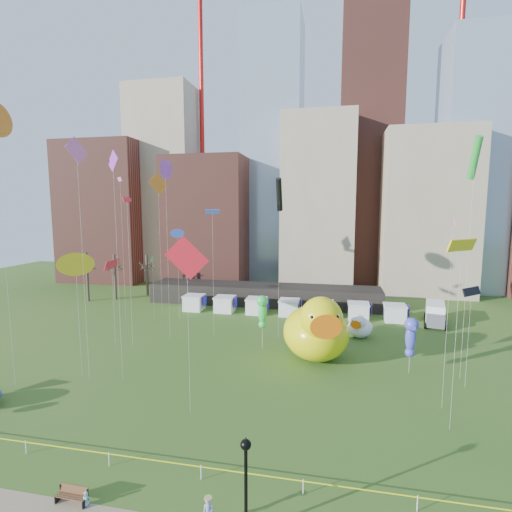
% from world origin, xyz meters
% --- Properties ---
extents(ground, '(160.00, 160.00, 0.00)m').
position_xyz_m(ground, '(0.00, 0.00, 0.00)').
color(ground, '#2E571B').
rests_on(ground, ground).
extents(skyline, '(101.00, 23.00, 68.00)m').
position_xyz_m(skyline, '(2.25, 61.06, 21.44)').
color(skyline, brown).
rests_on(skyline, ground).
extents(crane_left, '(23.00, 1.00, 76.00)m').
position_xyz_m(crane_left, '(-21.11, 64.00, 46.90)').
color(crane_left, red).
rests_on(crane_left, ground).
extents(crane_right, '(23.00, 1.00, 76.00)m').
position_xyz_m(crane_right, '(30.89, 64.00, 46.90)').
color(crane_right, red).
rests_on(crane_right, ground).
extents(pavilion, '(38.00, 6.00, 3.20)m').
position_xyz_m(pavilion, '(-4.00, 42.00, 1.60)').
color(pavilion, black).
rests_on(pavilion, ground).
extents(vendor_tents, '(33.24, 2.80, 2.40)m').
position_xyz_m(vendor_tents, '(1.02, 36.00, 1.11)').
color(vendor_tents, white).
rests_on(vendor_tents, ground).
extents(bare_trees, '(8.44, 6.44, 8.50)m').
position_xyz_m(bare_trees, '(-30.17, 40.54, 4.01)').
color(bare_trees, '#382B21').
rests_on(bare_trees, ground).
extents(caution_tape, '(50.00, 0.06, 0.90)m').
position_xyz_m(caution_tape, '(0.00, 0.00, 0.68)').
color(caution_tape, white).
rests_on(caution_tape, ground).
extents(big_duck, '(8.59, 10.18, 7.27)m').
position_xyz_m(big_duck, '(5.81, 19.49, 3.34)').
color(big_duck, yellow).
rests_on(big_duck, ground).
extents(small_duck, '(3.86, 4.42, 3.11)m').
position_xyz_m(small_duck, '(10.68, 27.77, 1.43)').
color(small_duck, white).
rests_on(small_duck, ground).
extents(seahorse_green, '(1.34, 1.66, 6.13)m').
position_xyz_m(seahorse_green, '(-0.46, 21.97, 4.55)').
color(seahorse_green, silver).
rests_on(seahorse_green, ground).
extents(seahorse_purple, '(1.31, 1.65, 5.52)m').
position_xyz_m(seahorse_purple, '(14.79, 18.09, 3.90)').
color(seahorse_purple, silver).
rests_on(seahorse_purple, ground).
extents(park_bench, '(1.75, 0.58, 0.89)m').
position_xyz_m(park_bench, '(-6.22, -3.12, 0.49)').
color(park_bench, '#4F371B').
rests_on(park_bench, footpath).
extents(lamppost, '(0.53, 0.53, 5.09)m').
position_xyz_m(lamppost, '(3.46, -3.20, 3.11)').
color(lamppost, black).
rests_on(lamppost, footpath).
extents(box_truck, '(3.69, 6.82, 2.75)m').
position_xyz_m(box_truck, '(21.30, 35.99, 1.41)').
color(box_truck, white).
rests_on(box_truck, ground).
extents(toddler, '(0.31, 0.25, 0.82)m').
position_xyz_m(toddler, '(-5.34, -3.20, 0.43)').
color(toddler, white).
rests_on(toddler, footpath).
extents(kite_0, '(3.24, 0.81, 13.89)m').
position_xyz_m(kite_0, '(-3.40, 6.99, 12.11)').
color(kite_0, silver).
rests_on(kite_0, ground).
extents(kite_1, '(1.49, 1.53, 20.15)m').
position_xyz_m(kite_1, '(-21.67, 28.93, 19.48)').
color(kite_1, silver).
rests_on(kite_1, ground).
extents(kite_2, '(1.99, 1.87, 9.10)m').
position_xyz_m(kite_2, '(19.14, 15.97, 8.69)').
color(kite_2, silver).
rests_on(kite_2, ground).
extents(kite_3, '(0.63, 2.18, 22.13)m').
position_xyz_m(kite_3, '(19.26, 17.80, 20.25)').
color(kite_3, silver).
rests_on(kite_3, ground).
extents(kite_4, '(1.89, 1.53, 11.86)m').
position_xyz_m(kite_4, '(-16.01, 11.25, 10.76)').
color(kite_4, silver).
rests_on(kite_4, ground).
extents(kite_5, '(1.23, 0.70, 13.05)m').
position_xyz_m(kite_5, '(-14.34, 30.93, 12.33)').
color(kite_5, silver).
rests_on(kite_5, ground).
extents(kite_7, '(1.65, 1.05, 20.99)m').
position_xyz_m(kite_7, '(-11.84, 11.41, 19.17)').
color(kite_7, silver).
rests_on(kite_7, ground).
extents(kite_8, '(0.40, 1.81, 17.16)m').
position_xyz_m(kite_8, '(-15.35, 19.56, 16.58)').
color(kite_8, silver).
rests_on(kite_8, ground).
extents(kite_9, '(0.62, 2.25, 22.07)m').
position_xyz_m(kite_9, '(-14.85, 10.71, 20.25)').
color(kite_9, silver).
rests_on(kite_9, ground).
extents(kite_10, '(0.72, 2.31, 19.46)m').
position_xyz_m(kite_10, '(0.86, 25.68, 17.48)').
color(kite_10, silver).
rests_on(kite_10, ground).
extents(kite_11, '(1.03, 1.89, 9.19)m').
position_xyz_m(kite_11, '(-17.76, 29.95, 8.81)').
color(kite_11, silver).
rests_on(kite_11, ground).
extents(kite_12, '(2.37, 2.11, 13.83)m').
position_xyz_m(kite_12, '(15.90, 8.58, 13.33)').
color(kite_12, silver).
rests_on(kite_12, ground).
extents(kite_13, '(1.72, 0.91, 15.77)m').
position_xyz_m(kite_13, '(-7.10, 24.63, 15.23)').
color(kite_13, silver).
rests_on(kite_13, ground).
extents(kite_14, '(1.69, 2.67, 20.95)m').
position_xyz_m(kite_14, '(-17.82, 32.63, 19.06)').
color(kite_14, silver).
rests_on(kite_14, ground).
extents(kite_15, '(0.31, 2.33, 21.64)m').
position_xyz_m(kite_15, '(-12.33, 23.19, 20.44)').
color(kite_15, silver).
rests_on(kite_15, ground).
extents(kite_16, '(0.88, 3.37, 9.96)m').
position_xyz_m(kite_16, '(-17.87, 20.04, 9.42)').
color(kite_16, silver).
rests_on(kite_16, ground).
extents(kite_17, '(0.70, 1.86, 15.12)m').
position_xyz_m(kite_17, '(16.11, 11.59, 14.62)').
color(kite_17, silver).
rests_on(kite_17, ground).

